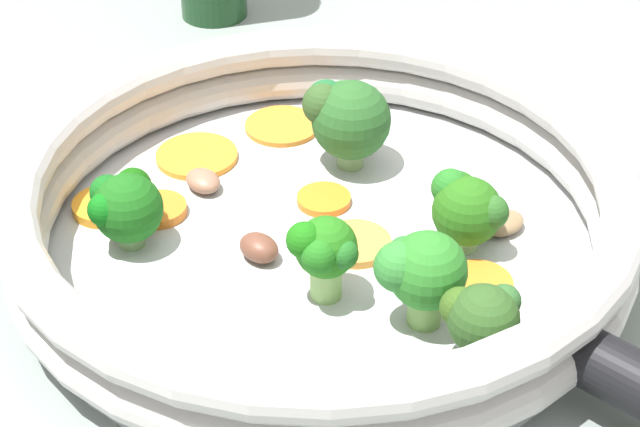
# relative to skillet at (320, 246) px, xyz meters

# --- Properties ---
(ground_plane) EXTENTS (4.00, 4.00, 0.00)m
(ground_plane) POSITION_rel_skillet_xyz_m (0.00, 0.00, -0.01)
(ground_plane) COLOR slate
(skillet) EXTENTS (0.29, 0.29, 0.01)m
(skillet) POSITION_rel_skillet_xyz_m (0.00, 0.00, 0.00)
(skillet) COLOR #B2B5B7
(skillet) RESTS_ON ground_plane
(skillet_rim_wall) EXTENTS (0.32, 0.32, 0.05)m
(skillet_rim_wall) POSITION_rel_skillet_xyz_m (0.00, 0.00, 0.03)
(skillet_rim_wall) COLOR #B6B3B2
(skillet_rim_wall) RESTS_ON skillet
(skillet_rivet_left) EXTENTS (0.01, 0.01, 0.01)m
(skillet_rivet_left) POSITION_rel_skillet_xyz_m (-0.14, 0.04, 0.01)
(skillet_rivet_left) COLOR #B4B8B7
(skillet_rivet_left) RESTS_ON skillet
(skillet_rivet_right) EXTENTS (0.01, 0.01, 0.01)m
(skillet_rivet_right) POSITION_rel_skillet_xyz_m (-0.13, -0.04, 0.01)
(skillet_rivet_right) COLOR #B0B6B8
(skillet_rivet_right) RESTS_ON skillet
(carrot_slice_0) EXTENTS (0.06, 0.06, 0.00)m
(carrot_slice_0) POSITION_rel_skillet_xyz_m (0.09, -0.06, 0.01)
(carrot_slice_0) COLOR orange
(carrot_slice_0) RESTS_ON skillet
(carrot_slice_1) EXTENTS (0.04, 0.04, 0.01)m
(carrot_slice_1) POSITION_rel_skillet_xyz_m (0.10, 0.06, 0.01)
(carrot_slice_1) COLOR orange
(carrot_slice_1) RESTS_ON skillet
(carrot_slice_2) EXTENTS (0.03, 0.03, 0.00)m
(carrot_slice_2) POSITION_rel_skillet_xyz_m (0.02, -0.02, 0.01)
(carrot_slice_2) COLOR orange
(carrot_slice_2) RESTS_ON skillet
(carrot_slice_3) EXTENTS (0.03, 0.03, 0.01)m
(carrot_slice_3) POSITION_rel_skillet_xyz_m (0.08, 0.04, 0.01)
(carrot_slice_3) COLOR orange
(carrot_slice_3) RESTS_ON skillet
(carrot_slice_4) EXTENTS (0.05, 0.05, 0.00)m
(carrot_slice_4) POSITION_rel_skillet_xyz_m (-0.08, -0.02, 0.01)
(carrot_slice_4) COLOR orange
(carrot_slice_4) RESTS_ON skillet
(carrot_slice_5) EXTENTS (0.05, 0.05, 0.00)m
(carrot_slice_5) POSITION_rel_skillet_xyz_m (-0.02, -0.01, 0.01)
(carrot_slice_5) COLOR orange
(carrot_slice_5) RESTS_ON skillet
(carrot_slice_6) EXTENTS (0.05, 0.05, 0.00)m
(carrot_slice_6) POSITION_rel_skillet_xyz_m (0.10, -0.01, 0.01)
(carrot_slice_6) COLOR orange
(carrot_slice_6) RESTS_ON skillet
(broccoli_floret_0) EXTENTS (0.04, 0.04, 0.05)m
(broccoli_floret_0) POSITION_rel_skillet_xyz_m (-0.08, 0.02, 0.04)
(broccoli_floret_0) COLOR #699549
(broccoli_floret_0) RESTS_ON skillet
(broccoli_floret_1) EXTENTS (0.03, 0.03, 0.04)m
(broccoli_floret_1) POSITION_rel_skillet_xyz_m (-0.03, 0.03, 0.03)
(broccoli_floret_1) COLOR #81AB5C
(broccoli_floret_1) RESTS_ON skillet
(broccoli_floret_2) EXTENTS (0.04, 0.04, 0.04)m
(broccoli_floret_2) POSITION_rel_skillet_xyz_m (0.07, 0.07, 0.03)
(broccoli_floret_2) COLOR #648A52
(broccoli_floret_2) RESTS_ON skillet
(broccoli_floret_3) EXTENTS (0.04, 0.03, 0.04)m
(broccoli_floret_3) POSITION_rel_skillet_xyz_m (-0.11, 0.02, 0.03)
(broccoli_floret_3) COLOR olive
(broccoli_floret_3) RESTS_ON skillet
(broccoli_floret_4) EXTENTS (0.05, 0.04, 0.05)m
(broccoli_floret_4) POSITION_rel_skillet_xyz_m (0.04, -0.06, 0.04)
(broccoli_floret_4) COLOR #75985E
(broccoli_floret_4) RESTS_ON skillet
(broccoli_floret_5) EXTENTS (0.04, 0.04, 0.04)m
(broccoli_floret_5) POSITION_rel_skillet_xyz_m (-0.06, -0.05, 0.03)
(broccoli_floret_5) COLOR #89B26D
(broccoli_floret_5) RESTS_ON skillet
(mushroom_piece_0) EXTENTS (0.02, 0.03, 0.01)m
(mushroom_piece_0) POSITION_rel_skillet_xyz_m (-0.06, -0.07, 0.01)
(mushroom_piece_0) COLOR olive
(mushroom_piece_0) RESTS_ON skillet
(mushroom_piece_1) EXTENTS (0.03, 0.02, 0.01)m
(mushroom_piece_1) POSITION_rel_skillet_xyz_m (0.08, 0.01, 0.01)
(mushroom_piece_1) COLOR #89614B
(mushroom_piece_1) RESTS_ON skillet
(mushroom_piece_2) EXTENTS (0.02, 0.02, 0.01)m
(mushroom_piece_2) POSITION_rel_skillet_xyz_m (0.01, 0.03, 0.01)
(mushroom_piece_2) COLOR brown
(mushroom_piece_2) RESTS_ON skillet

